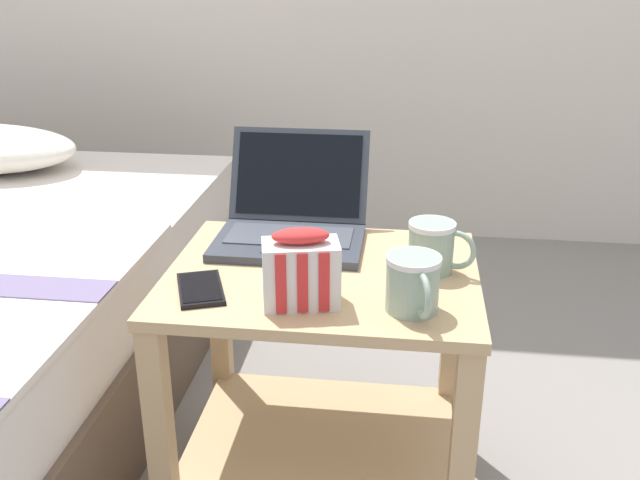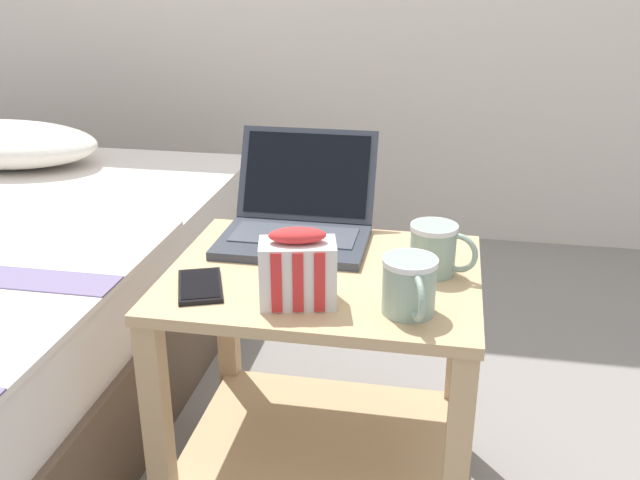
{
  "view_description": "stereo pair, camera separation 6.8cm",
  "coord_description": "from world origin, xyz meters",
  "px_view_note": "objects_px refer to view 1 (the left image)",
  "views": [
    {
      "loc": [
        0.16,
        -1.25,
        1.11
      ],
      "look_at": [
        0.0,
        -0.04,
        0.62
      ],
      "focal_mm": 40.0,
      "sensor_mm": 36.0,
      "label": 1
    },
    {
      "loc": [
        0.22,
        -1.24,
        1.11
      ],
      "look_at": [
        0.0,
        -0.04,
        0.62
      ],
      "focal_mm": 40.0,
      "sensor_mm": 36.0,
      "label": 2
    }
  ],
  "objects_px": {
    "laptop": "(292,219)",
    "mug_front_left": "(413,281)",
    "cell_phone": "(200,289)",
    "snack_bag": "(301,270)",
    "mug_front_right": "(433,244)"
  },
  "relations": [
    {
      "from": "laptop",
      "to": "cell_phone",
      "type": "height_order",
      "value": "laptop"
    },
    {
      "from": "laptop",
      "to": "mug_front_left",
      "type": "distance_m",
      "value": 0.4
    },
    {
      "from": "mug_front_left",
      "to": "snack_bag",
      "type": "bearing_deg",
      "value": 179.74
    },
    {
      "from": "snack_bag",
      "to": "cell_phone",
      "type": "relative_size",
      "value": 0.92
    },
    {
      "from": "laptop",
      "to": "mug_front_right",
      "type": "height_order",
      "value": "laptop"
    },
    {
      "from": "snack_bag",
      "to": "mug_front_right",
      "type": "bearing_deg",
      "value": 36.54
    },
    {
      "from": "laptop",
      "to": "mug_front_left",
      "type": "bearing_deg",
      "value": -49.53
    },
    {
      "from": "mug_front_right",
      "to": "snack_bag",
      "type": "xyz_separation_m",
      "value": [
        -0.23,
        -0.17,
        0.01
      ]
    },
    {
      "from": "mug_front_right",
      "to": "snack_bag",
      "type": "height_order",
      "value": "snack_bag"
    },
    {
      "from": "laptop",
      "to": "cell_phone",
      "type": "distance_m",
      "value": 0.31
    },
    {
      "from": "laptop",
      "to": "snack_bag",
      "type": "height_order",
      "value": "laptop"
    },
    {
      "from": "laptop",
      "to": "mug_front_left",
      "type": "height_order",
      "value": "laptop"
    },
    {
      "from": "mug_front_left",
      "to": "cell_phone",
      "type": "bearing_deg",
      "value": 176.1
    },
    {
      "from": "mug_front_left",
      "to": "laptop",
      "type": "bearing_deg",
      "value": 130.47
    },
    {
      "from": "mug_front_right",
      "to": "snack_bag",
      "type": "relative_size",
      "value": 0.89
    }
  ]
}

